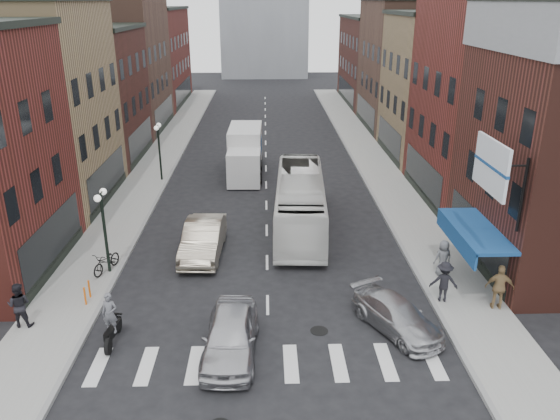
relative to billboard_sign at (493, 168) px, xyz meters
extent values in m
plane|color=black|center=(-8.59, -0.50, -6.13)|extent=(160.00, 160.00, 0.00)
cube|color=gray|center=(-17.09, 21.50, -6.06)|extent=(3.00, 74.00, 0.15)
cube|color=gray|center=(-0.09, 21.50, -6.06)|extent=(3.00, 74.00, 0.15)
cube|color=gray|center=(-15.59, 21.50, -6.13)|extent=(0.20, 74.00, 0.16)
cube|color=gray|center=(-1.59, 21.50, -6.13)|extent=(0.20, 74.00, 0.16)
cube|color=silver|center=(-8.59, -3.50, -6.13)|extent=(12.00, 2.20, 0.01)
cube|color=black|center=(-18.61, 4.00, -4.53)|extent=(0.08, 7.20, 2.20)
cube|color=#9F8358|center=(-23.59, 13.50, -0.13)|extent=(10.00, 10.00, 12.00)
cube|color=black|center=(-18.61, 13.50, -4.53)|extent=(0.08, 8.00, 2.20)
cube|color=#441F18|center=(-23.59, 23.50, -1.13)|extent=(10.00, 10.00, 10.00)
cube|color=black|center=(-18.61, 23.50, -4.53)|extent=(0.08, 8.00, 2.20)
cube|color=black|center=(-23.59, 23.50, 4.02)|extent=(10.30, 10.20, 0.30)
cube|color=#513428|center=(-23.59, 34.50, 0.37)|extent=(10.00, 12.00, 13.00)
cube|color=black|center=(-18.61, 34.50, -4.53)|extent=(0.08, 9.60, 2.20)
cube|color=maroon|center=(-23.59, 48.50, -0.63)|extent=(10.00, 16.00, 11.00)
cube|color=black|center=(-18.61, 48.50, -4.53)|extent=(0.08, 12.80, 2.20)
cube|color=black|center=(-23.59, 48.50, 5.02)|extent=(10.30, 16.20, 0.30)
cube|color=black|center=(1.43, 4.00, -4.53)|extent=(0.08, 7.20, 2.20)
cube|color=maroon|center=(6.41, 13.50, 0.87)|extent=(10.00, 10.00, 14.00)
cube|color=black|center=(1.43, 13.50, -4.53)|extent=(0.08, 8.00, 2.20)
cube|color=#9F8358|center=(6.41, 23.50, -0.63)|extent=(10.00, 10.00, 11.00)
cube|color=black|center=(1.43, 23.50, -4.53)|extent=(0.08, 8.00, 2.20)
cube|color=black|center=(6.41, 23.50, 5.02)|extent=(10.30, 10.20, 0.30)
cube|color=#513428|center=(6.41, 34.50, -0.13)|extent=(10.00, 12.00, 12.00)
cube|color=black|center=(1.43, 34.50, -4.53)|extent=(0.08, 9.60, 2.20)
cube|color=#441F18|center=(6.41, 48.50, -1.13)|extent=(10.00, 16.00, 10.00)
cube|color=black|center=(1.43, 48.50, -4.53)|extent=(0.08, 12.80, 2.20)
cube|color=black|center=(6.41, 48.50, 4.02)|extent=(10.30, 16.20, 0.30)
cube|color=navy|center=(0.51, 2.00, -3.43)|extent=(1.80, 5.00, 0.15)
cube|color=navy|center=(-0.34, 2.00, -3.78)|extent=(0.10, 5.00, 0.70)
cylinder|color=black|center=(1.31, 0.00, -1.13)|extent=(0.12, 0.12, 3.00)
cylinder|color=black|center=(0.61, 0.00, 0.07)|extent=(1.40, 0.08, 0.08)
cube|color=silver|center=(-0.09, 0.00, 0.07)|extent=(0.12, 3.00, 2.00)
cylinder|color=black|center=(-15.99, 3.50, -4.13)|extent=(0.14, 0.14, 4.00)
cylinder|color=black|center=(-15.99, 3.50, -2.13)|extent=(0.06, 0.90, 0.06)
sphere|color=white|center=(-15.99, 3.05, -2.18)|extent=(0.32, 0.32, 0.32)
sphere|color=white|center=(-15.99, 3.95, -2.18)|extent=(0.32, 0.32, 0.32)
cylinder|color=black|center=(-15.99, 17.50, -4.13)|extent=(0.14, 0.14, 4.00)
cylinder|color=black|center=(-15.99, 17.50, -2.13)|extent=(0.06, 0.90, 0.06)
sphere|color=white|center=(-15.99, 17.05, -2.18)|extent=(0.32, 0.32, 0.32)
sphere|color=white|center=(-15.99, 17.95, -2.18)|extent=(0.32, 0.32, 0.32)
cylinder|color=#D8590C|center=(-16.19, 0.50, -5.58)|extent=(0.08, 0.08, 0.80)
cylinder|color=#D8590C|center=(-16.19, 1.10, -5.58)|extent=(0.08, 0.08, 0.80)
cube|color=silver|center=(-10.10, 16.49, -4.87)|extent=(2.29, 2.48, 2.34)
cube|color=black|center=(-10.10, 16.49, -4.64)|extent=(2.31, 1.36, 1.03)
cube|color=silver|center=(-10.10, 20.04, -4.17)|extent=(2.44, 4.91, 2.71)
cube|color=navy|center=(-10.10, 20.04, -4.17)|extent=(2.41, 1.92, 1.12)
cube|color=black|center=(-10.10, 19.86, -5.71)|extent=(2.18, 6.12, 0.33)
cylinder|color=black|center=(-11.17, 16.68, -5.71)|extent=(0.26, 0.84, 0.84)
cylinder|color=black|center=(-9.02, 16.68, -5.71)|extent=(0.26, 0.84, 0.84)
cylinder|color=black|center=(-11.17, 19.86, -5.71)|extent=(0.26, 0.84, 0.84)
cylinder|color=black|center=(-9.02, 19.86, -5.71)|extent=(0.26, 0.84, 0.84)
cylinder|color=black|center=(-11.17, 21.73, -5.71)|extent=(0.26, 0.84, 0.84)
cylinder|color=black|center=(-9.02, 21.73, -5.71)|extent=(0.26, 0.84, 0.84)
cylinder|color=black|center=(-14.39, -1.31, -5.81)|extent=(0.14, 0.64, 0.64)
cylinder|color=black|center=(-14.39, -2.76, -5.81)|extent=(0.14, 0.64, 0.64)
cube|color=black|center=(-14.39, -2.04, -5.60)|extent=(0.39, 1.18, 0.34)
cube|color=black|center=(-14.39, -1.50, -5.21)|extent=(0.53, 0.13, 0.06)
imported|color=#5B5C63|center=(-14.39, -2.13, -4.80)|extent=(0.63, 0.46, 1.60)
imported|color=silver|center=(-6.71, 8.91, -4.60)|extent=(3.20, 11.16, 3.07)
imported|color=#B8B8BD|center=(-9.94, -2.88, -5.34)|extent=(2.08, 4.75, 1.59)
imported|color=#B1A58F|center=(-11.78, 5.50, -5.27)|extent=(2.03, 5.29, 1.72)
imported|color=#ADADB2|center=(-3.58, -1.49, -5.51)|extent=(3.52, 4.61, 1.25)
imported|color=black|center=(-16.09, 3.51, -5.48)|extent=(1.30, 2.05, 1.01)
imported|color=black|center=(-18.19, -1.01, -5.07)|extent=(0.89, 0.52, 1.83)
imported|color=black|center=(-1.19, 0.42, -5.09)|extent=(1.25, 0.80, 1.79)
imported|color=olive|center=(0.88, -0.25, -5.01)|extent=(1.24, 0.80, 1.95)
imported|color=#5B5D63|center=(-0.50, 2.74, -5.14)|extent=(0.92, 0.70, 1.70)
camera|label=1|loc=(-8.61, -19.58, 5.94)|focal=35.00mm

